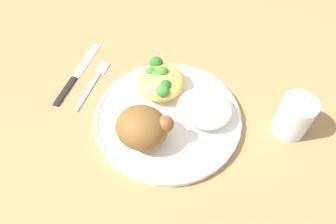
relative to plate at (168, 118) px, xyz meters
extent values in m
plane|color=#A17A4C|center=(0.00, 0.00, -0.01)|extent=(2.00, 2.00, 0.00)
cylinder|color=white|center=(0.00, 0.00, 0.00)|extent=(0.28, 0.28, 0.01)
torus|color=white|center=(0.00, 0.00, 0.00)|extent=(0.28, 0.28, 0.01)
ellipsoid|color=brown|center=(-0.02, -0.06, 0.04)|extent=(0.09, 0.08, 0.07)
sphere|color=brown|center=(0.01, -0.05, 0.06)|extent=(0.03, 0.03, 0.03)
ellipsoid|color=white|center=(0.06, 0.02, 0.03)|extent=(0.10, 0.09, 0.04)
ellipsoid|color=#E2BC55|center=(-0.04, 0.06, 0.03)|extent=(0.09, 0.10, 0.04)
sphere|color=#40892F|center=(-0.04, 0.07, 0.04)|extent=(0.02, 0.02, 0.02)
sphere|color=#3F9033|center=(-0.05, 0.06, 0.04)|extent=(0.03, 0.03, 0.03)
sphere|color=#3A8634|center=(-0.02, 0.03, 0.04)|extent=(0.03, 0.03, 0.03)
sphere|color=#377D31|center=(-0.06, 0.06, 0.04)|extent=(0.02, 0.02, 0.02)
sphere|color=#2C7025|center=(-0.06, 0.09, 0.04)|extent=(0.03, 0.03, 0.03)
sphere|color=#286E2A|center=(-0.02, 0.04, 0.04)|extent=(0.02, 0.02, 0.02)
cube|color=#B2B2B7|center=(-0.18, 0.01, -0.01)|extent=(0.01, 0.11, 0.01)
cube|color=#B2B2B7|center=(-0.18, 0.08, -0.01)|extent=(0.02, 0.03, 0.00)
cube|color=black|center=(-0.22, -0.01, 0.00)|extent=(0.01, 0.08, 0.01)
cube|color=silver|center=(-0.23, 0.09, -0.01)|extent=(0.02, 0.11, 0.00)
cylinder|color=silver|center=(0.22, 0.06, 0.03)|extent=(0.06, 0.06, 0.08)
camera|label=1|loc=(0.12, -0.33, 0.50)|focal=34.44mm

